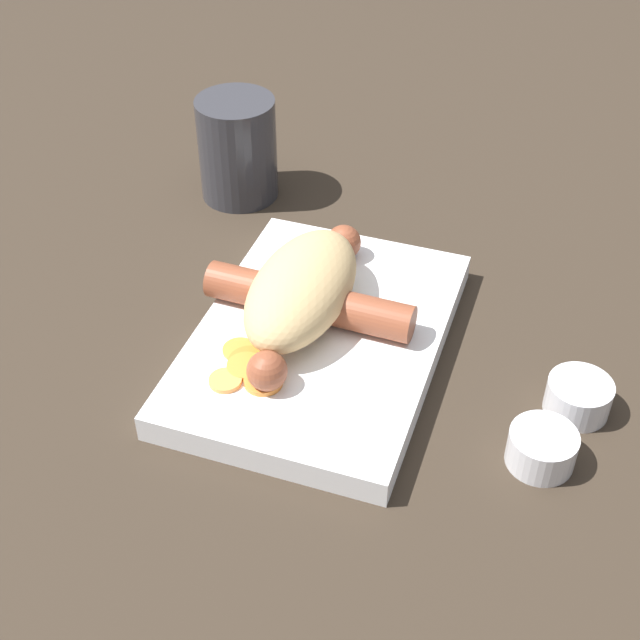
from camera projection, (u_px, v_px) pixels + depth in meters
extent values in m
plane|color=#33281E|center=(320.00, 350.00, 0.73)|extent=(3.00, 3.00, 0.00)
cube|color=white|center=(320.00, 340.00, 0.73)|extent=(0.27, 0.19, 0.02)
ellipsoid|color=tan|center=(302.00, 288.00, 0.72)|extent=(0.16, 0.08, 0.05)
cylinder|color=brown|center=(309.00, 301.00, 0.72)|extent=(0.03, 0.18, 0.03)
sphere|color=brown|center=(344.00, 242.00, 0.79)|extent=(0.03, 0.03, 0.03)
sphere|color=brown|center=(267.00, 371.00, 0.66)|extent=(0.03, 0.03, 0.03)
cylinder|color=orange|center=(263.00, 381.00, 0.67)|extent=(0.04, 0.04, 0.00)
cylinder|color=orange|center=(240.00, 350.00, 0.70)|extent=(0.04, 0.04, 0.00)
cylinder|color=orange|center=(250.00, 362.00, 0.69)|extent=(0.04, 0.04, 0.00)
cylinder|color=orange|center=(246.00, 366.00, 0.68)|extent=(0.04, 0.04, 0.00)
cylinder|color=#F99E4C|center=(225.00, 381.00, 0.67)|extent=(0.04, 0.04, 0.00)
cylinder|color=white|center=(542.00, 448.00, 0.64)|extent=(0.05, 0.05, 0.03)
cylinder|color=#4C662D|center=(540.00, 456.00, 0.64)|extent=(0.04, 0.04, 0.01)
cylinder|color=white|center=(578.00, 399.00, 0.67)|extent=(0.05, 0.05, 0.03)
cylinder|color=#4C662D|center=(576.00, 407.00, 0.68)|extent=(0.04, 0.04, 0.01)
cylinder|color=#333338|center=(238.00, 149.00, 0.88)|extent=(0.08, 0.08, 0.10)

